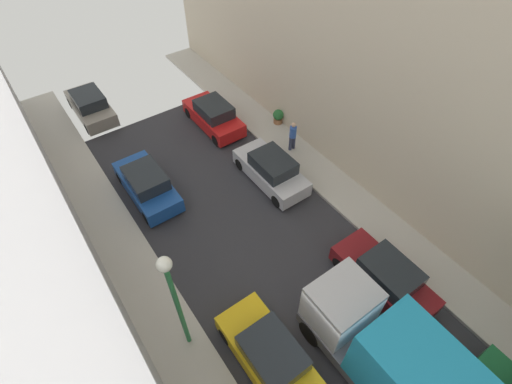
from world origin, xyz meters
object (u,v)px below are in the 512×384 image
object	(u,v)px
parked_car_left_3	(147,184)
lamp_post	(174,293)
pedestrian	(293,135)
delivery_truck	(402,371)
parked_car_right_4	(214,116)
parked_car_left_4	(90,106)
potted_plant_1	(278,116)
parked_car_right_3	(271,170)
parked_car_left_2	(270,356)
parked_car_right_2	(385,277)

from	to	relation	value
parked_car_left_3	lamp_post	distance (m)	8.23
pedestrian	delivery_truck	bearing A→B (deg)	-114.01
parked_car_right_4	pedestrian	xyz separation A→B (m)	(2.27, -4.32, 0.35)
parked_car_left_4	potted_plant_1	distance (m)	11.07
parked_car_left_3	parked_car_right_3	distance (m)	6.01
parked_car_right_4	potted_plant_1	xyz separation A→B (m)	(3.08, -2.06, -0.12)
parked_car_left_2	parked_car_right_2	world-z (taller)	same
parked_car_right_4	parked_car_left_3	bearing A→B (deg)	-152.40
parked_car_right_3	parked_car_left_2	bearing A→B (deg)	-127.27
delivery_truck	potted_plant_1	bearing A→B (deg)	66.71
parked_car_right_2	lamp_post	bearing A→B (deg)	161.14
parked_car_left_3	parked_car_right_4	xyz separation A→B (m)	(5.40, 2.82, 0.00)
parked_car_right_3	delivery_truck	distance (m)	10.42
parked_car_left_2	lamp_post	world-z (taller)	lamp_post
parked_car_right_2	pedestrian	size ratio (longest dim) A/B	2.44
parked_car_right_2	delivery_truck	world-z (taller)	delivery_truck
pedestrian	lamp_post	bearing A→B (deg)	-148.10
potted_plant_1	parked_car_left_2	bearing A→B (deg)	-128.90
parked_car_left_3	parked_car_right_2	distance (m)	11.32
parked_car_left_2	delivery_truck	distance (m)	4.11
parked_car_right_3	lamp_post	world-z (taller)	lamp_post
parked_car_left_4	parked_car_right_4	world-z (taller)	same
parked_car_left_3	parked_car_left_4	bearing A→B (deg)	90.00
parked_car_right_4	parked_car_left_2	bearing A→B (deg)	-113.26
parked_car_left_3	potted_plant_1	distance (m)	8.51
parked_car_right_3	delivery_truck	xyz separation A→B (m)	(-2.70, -10.01, 1.07)
delivery_truck	potted_plant_1	distance (m)	14.66
parked_car_right_3	pedestrian	bearing A→B (deg)	26.90
delivery_truck	lamp_post	distance (m)	7.19
parked_car_right_3	lamp_post	bearing A→B (deg)	-146.64
parked_car_right_4	lamp_post	xyz separation A→B (m)	(-7.30, -10.28, 2.93)
parked_car_right_3	potted_plant_1	distance (m)	4.60
parked_car_left_4	parked_car_left_3	bearing A→B (deg)	-90.00
delivery_truck	potted_plant_1	size ratio (longest dim) A/B	7.74
parked_car_left_4	parked_car_right_4	bearing A→B (deg)	-43.11
parked_car_left_4	potted_plant_1	xyz separation A→B (m)	(8.48, -7.11, -0.12)
parked_car_right_4	delivery_truck	world-z (taller)	delivery_truck
parked_car_right_4	pedestrian	size ratio (longest dim) A/B	2.44
potted_plant_1	parked_car_right_3	bearing A→B (deg)	-132.06
parked_car_right_4	potted_plant_1	world-z (taller)	parked_car_right_4
parked_car_right_2	parked_car_left_4	bearing A→B (deg)	106.85
parked_car_left_3	lamp_post	world-z (taller)	lamp_post
delivery_truck	pedestrian	bearing A→B (deg)	65.99
parked_car_left_4	parked_car_left_2	bearing A→B (deg)	-90.00
delivery_truck	lamp_post	bearing A→B (deg)	131.48
potted_plant_1	parked_car_left_4	bearing A→B (deg)	140.00
potted_plant_1	parked_car_right_4	bearing A→B (deg)	146.22
parked_car_left_3	pedestrian	distance (m)	7.82
parked_car_left_3	delivery_truck	distance (m)	12.99
parked_car_left_4	delivery_truck	world-z (taller)	delivery_truck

